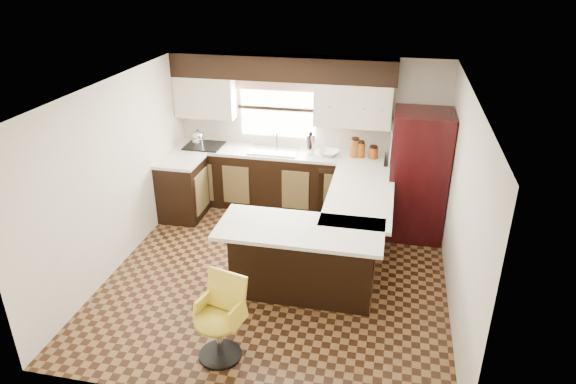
% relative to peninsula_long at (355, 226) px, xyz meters
% --- Properties ---
extents(floor, '(4.40, 4.40, 0.00)m').
position_rel_peninsula_long_xyz_m(floor, '(-0.90, -0.62, -0.45)').
color(floor, '#49301A').
rests_on(floor, ground).
extents(ceiling, '(4.40, 4.40, 0.00)m').
position_rel_peninsula_long_xyz_m(ceiling, '(-0.90, -0.62, 1.95)').
color(ceiling, silver).
rests_on(ceiling, wall_back).
extents(wall_back, '(4.40, 0.00, 4.40)m').
position_rel_peninsula_long_xyz_m(wall_back, '(-0.90, 1.58, 0.75)').
color(wall_back, beige).
rests_on(wall_back, floor).
extents(wall_front, '(4.40, 0.00, 4.40)m').
position_rel_peninsula_long_xyz_m(wall_front, '(-0.90, -2.83, 0.75)').
color(wall_front, beige).
rests_on(wall_front, floor).
extents(wall_left, '(0.00, 4.40, 4.40)m').
position_rel_peninsula_long_xyz_m(wall_left, '(-3.00, -0.62, 0.75)').
color(wall_left, beige).
rests_on(wall_left, floor).
extents(wall_right, '(0.00, 4.40, 4.40)m').
position_rel_peninsula_long_xyz_m(wall_right, '(1.20, -0.62, 0.75)').
color(wall_right, beige).
rests_on(wall_right, floor).
extents(base_cab_back, '(3.30, 0.60, 0.90)m').
position_rel_peninsula_long_xyz_m(base_cab_back, '(-1.35, 1.28, 0.00)').
color(base_cab_back, black).
rests_on(base_cab_back, floor).
extents(base_cab_left, '(0.60, 0.70, 0.90)m').
position_rel_peninsula_long_xyz_m(base_cab_left, '(-2.70, 0.62, 0.00)').
color(base_cab_left, black).
rests_on(base_cab_left, floor).
extents(counter_back, '(3.30, 0.60, 0.04)m').
position_rel_peninsula_long_xyz_m(counter_back, '(-1.35, 1.28, 0.47)').
color(counter_back, silver).
rests_on(counter_back, base_cab_back).
extents(counter_left, '(0.60, 0.70, 0.04)m').
position_rel_peninsula_long_xyz_m(counter_left, '(-2.70, 0.62, 0.47)').
color(counter_left, silver).
rests_on(counter_left, base_cab_left).
extents(soffit, '(3.40, 0.35, 0.36)m').
position_rel_peninsula_long_xyz_m(soffit, '(-1.30, 1.40, 1.77)').
color(soffit, black).
rests_on(soffit, wall_back).
extents(upper_cab_left, '(0.94, 0.35, 0.64)m').
position_rel_peninsula_long_xyz_m(upper_cab_left, '(-2.52, 1.40, 1.27)').
color(upper_cab_left, beige).
rests_on(upper_cab_left, wall_back).
extents(upper_cab_right, '(1.14, 0.35, 0.64)m').
position_rel_peninsula_long_xyz_m(upper_cab_right, '(-0.22, 1.40, 1.27)').
color(upper_cab_right, beige).
rests_on(upper_cab_right, wall_back).
extents(window_pane, '(1.20, 0.02, 0.90)m').
position_rel_peninsula_long_xyz_m(window_pane, '(-1.40, 1.56, 1.10)').
color(window_pane, white).
rests_on(window_pane, wall_back).
extents(valance, '(1.30, 0.06, 0.18)m').
position_rel_peninsula_long_xyz_m(valance, '(-1.40, 1.52, 1.49)').
color(valance, '#D19B93').
rests_on(valance, wall_back).
extents(sink, '(0.75, 0.45, 0.03)m').
position_rel_peninsula_long_xyz_m(sink, '(-1.40, 1.25, 0.51)').
color(sink, '#B2B2B7').
rests_on(sink, counter_back).
extents(dishwasher, '(0.58, 0.03, 0.78)m').
position_rel_peninsula_long_xyz_m(dishwasher, '(-0.35, 0.99, -0.02)').
color(dishwasher, black).
rests_on(dishwasher, floor).
extents(cooktop, '(0.58, 0.50, 0.02)m').
position_rel_peninsula_long_xyz_m(cooktop, '(-2.55, 1.25, 0.51)').
color(cooktop, black).
rests_on(cooktop, counter_back).
extents(peninsula_long, '(0.60, 1.95, 0.90)m').
position_rel_peninsula_long_xyz_m(peninsula_long, '(0.00, 0.00, 0.00)').
color(peninsula_long, black).
rests_on(peninsula_long, floor).
extents(peninsula_return, '(1.65, 0.60, 0.90)m').
position_rel_peninsula_long_xyz_m(peninsula_return, '(-0.53, -0.97, 0.00)').
color(peninsula_return, black).
rests_on(peninsula_return, floor).
extents(counter_pen_long, '(0.84, 1.95, 0.04)m').
position_rel_peninsula_long_xyz_m(counter_pen_long, '(0.05, 0.00, 0.47)').
color(counter_pen_long, silver).
rests_on(counter_pen_long, peninsula_long).
extents(counter_pen_return, '(1.89, 0.84, 0.04)m').
position_rel_peninsula_long_xyz_m(counter_pen_return, '(-0.55, -1.06, 0.47)').
color(counter_pen_return, silver).
rests_on(counter_pen_return, peninsula_return).
extents(refrigerator, '(0.79, 0.76, 1.84)m').
position_rel_peninsula_long_xyz_m(refrigerator, '(0.79, 0.82, 0.47)').
color(refrigerator, black).
rests_on(refrigerator, floor).
extents(bar_chair, '(0.59, 0.59, 0.90)m').
position_rel_peninsula_long_xyz_m(bar_chair, '(-1.15, -2.22, -0.00)').
color(bar_chair, gold).
rests_on(bar_chair, floor).
extents(kettle, '(0.18, 0.18, 0.24)m').
position_rel_peninsula_long_xyz_m(kettle, '(-2.65, 1.26, 0.64)').
color(kettle, silver).
rests_on(kettle, cooktop).
extents(percolator, '(0.14, 0.14, 0.32)m').
position_rel_peninsula_long_xyz_m(percolator, '(-0.83, 1.28, 0.65)').
color(percolator, silver).
rests_on(percolator, counter_back).
extents(mixing_bowl, '(0.37, 0.37, 0.07)m').
position_rel_peninsula_long_xyz_m(mixing_bowl, '(-0.55, 1.28, 0.53)').
color(mixing_bowl, white).
rests_on(mixing_bowl, counter_back).
extents(canister_large, '(0.14, 0.14, 0.27)m').
position_rel_peninsula_long_xyz_m(canister_large, '(-0.15, 1.30, 0.63)').
color(canister_large, '#8D4411').
rests_on(canister_large, counter_back).
extents(canister_med, '(0.13, 0.13, 0.23)m').
position_rel_peninsula_long_xyz_m(canister_med, '(-0.06, 1.30, 0.61)').
color(canister_med, '#8D4411').
rests_on(canister_med, counter_back).
extents(canister_small, '(0.14, 0.14, 0.17)m').
position_rel_peninsula_long_xyz_m(canister_small, '(0.13, 1.30, 0.58)').
color(canister_small, '#8D4411').
rests_on(canister_small, counter_back).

